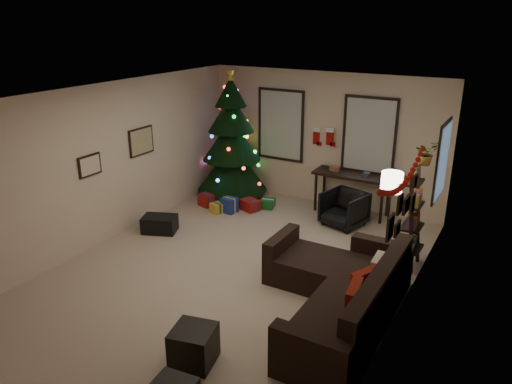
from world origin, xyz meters
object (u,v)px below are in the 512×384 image
bookshelf (413,220)px  desk (352,179)px  sofa (341,294)px  desk_chair (344,209)px  christmas_tree (232,144)px

bookshelf → desk: bearing=133.3°
sofa → desk_chair: (-0.98, 2.74, 0.05)m
bookshelf → sofa: bearing=-104.7°
christmas_tree → desk: size_ratio=1.83×
sofa → bookshelf: 1.88m
sofa → desk_chair: size_ratio=4.15×
sofa → desk: 3.59m
desk → bookshelf: bookshelf is taller
desk → bookshelf: 2.25m
sofa → bookshelf: bookshelf is taller
desk_chair → christmas_tree: bearing=-171.5°
christmas_tree → bookshelf: 4.34m
sofa → desk_chair: bearing=109.7°
desk_chair → bookshelf: bearing=-18.8°
desk → desk_chair: 0.76m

